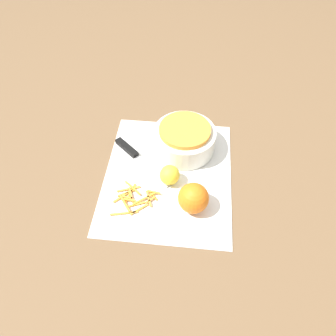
# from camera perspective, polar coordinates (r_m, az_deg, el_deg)

# --- Properties ---
(ground_plane) EXTENTS (4.00, 4.00, 0.00)m
(ground_plane) POSITION_cam_1_polar(r_m,az_deg,el_deg) (0.96, 0.00, -1.36)
(ground_plane) COLOR brown
(cutting_board) EXTENTS (0.45, 0.37, 0.01)m
(cutting_board) POSITION_cam_1_polar(r_m,az_deg,el_deg) (0.96, 0.00, -1.25)
(cutting_board) COLOR silver
(cutting_board) RESTS_ON ground_plane
(bowl_speckled) EXTENTS (0.19, 0.19, 0.08)m
(bowl_speckled) POSITION_cam_1_polar(r_m,az_deg,el_deg) (1.00, 2.87, 5.16)
(bowl_speckled) COLOR silver
(bowl_speckled) RESTS_ON cutting_board
(knife) EXTENTS (0.17, 0.19, 0.02)m
(knife) POSITION_cam_1_polar(r_m,az_deg,el_deg) (1.01, -6.13, 2.58)
(knife) COLOR black
(knife) RESTS_ON cutting_board
(orange_left) EXTENTS (0.08, 0.08, 0.08)m
(orange_left) POSITION_cam_1_polar(r_m,az_deg,el_deg) (0.86, 4.44, -5.24)
(orange_left) COLOR orange
(orange_left) RESTS_ON cutting_board
(lemon) EXTENTS (0.06, 0.06, 0.06)m
(lemon) POSITION_cam_1_polar(r_m,az_deg,el_deg) (0.92, 0.29, -1.21)
(lemon) COLOR yellow
(lemon) RESTS_ON cutting_board
(peel_pile) EXTENTS (0.12, 0.13, 0.01)m
(peel_pile) POSITION_cam_1_polar(r_m,az_deg,el_deg) (0.91, -5.86, -5.23)
(peel_pile) COLOR gold
(peel_pile) RESTS_ON cutting_board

